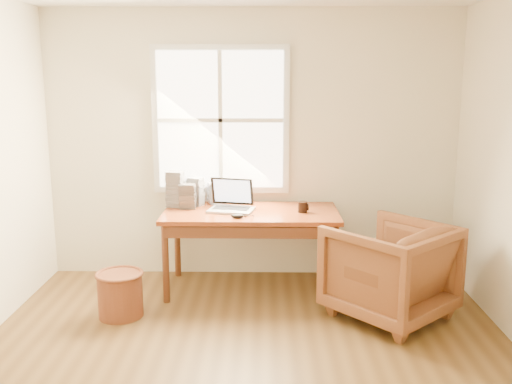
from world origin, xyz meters
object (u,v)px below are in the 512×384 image
coffee_mug (303,207)px  cd_stack_a (196,191)px  laptop (231,196)px  desk (251,213)px  armchair (389,270)px  wicker_stool (120,295)px

coffee_mug → cd_stack_a: bearing=175.8°
laptop → cd_stack_a: bearing=157.4°
desk → armchair: armchair is taller
wicker_stool → laptop: laptop is taller
desk → armchair: (1.16, -0.61, -0.33)m
armchair → coffee_mug: bearing=-82.9°
laptop → coffee_mug: bearing=10.3°
laptop → coffee_mug: laptop is taller
laptop → coffee_mug: 0.66m
armchair → wicker_stool: armchair is taller
desk → laptop: laptop is taller
armchair → coffee_mug: 0.98m
coffee_mug → armchair: bearing=-29.4°
wicker_stool → coffee_mug: (1.54, 0.61, 0.62)m
laptop → coffee_mug: size_ratio=3.96×
desk → cd_stack_a: cd_stack_a is taller
armchair → coffee_mug: size_ratio=8.97×
desk → laptop: size_ratio=4.12×
coffee_mug → cd_stack_a: 1.04m
armchair → laptop: laptop is taller
coffee_mug → desk: bearing=-173.2°
laptop → coffee_mug: (0.65, -0.02, -0.09)m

